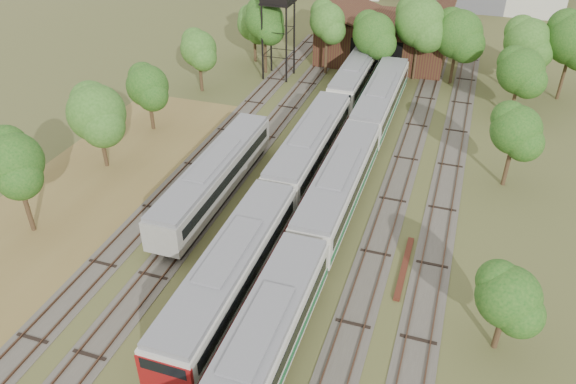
% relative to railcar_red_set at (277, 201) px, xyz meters
% --- Properties ---
extents(dry_grass_patch, '(14.00, 60.00, 0.04)m').
position_rel_railcar_red_set_xyz_m(dry_grass_patch, '(-16.00, -10.97, -2.06)').
color(dry_grass_patch, brown).
rests_on(dry_grass_patch, ground).
extents(tracks, '(24.60, 80.00, 0.19)m').
position_rel_railcar_red_set_xyz_m(tracks, '(1.33, 6.03, -2.04)').
color(tracks, '#4C473D').
rests_on(tracks, ground).
extents(railcar_red_set, '(3.18, 34.57, 3.94)m').
position_rel_railcar_red_set_xyz_m(railcar_red_set, '(0.00, 0.00, 0.00)').
color(railcar_red_set, black).
rests_on(railcar_red_set, ground).
extents(railcar_green_set, '(3.16, 52.08, 3.91)m').
position_rel_railcar_red_set_xyz_m(railcar_green_set, '(4.00, 3.33, -0.01)').
color(railcar_green_set, black).
rests_on(railcar_green_set, ground).
extents(railcar_rear, '(2.95, 16.08, 3.64)m').
position_rel_railcar_red_set_xyz_m(railcar_rear, '(0.00, 27.25, -0.16)').
color(railcar_rear, black).
rests_on(railcar_rear, ground).
extents(old_grey_coach, '(2.90, 18.00, 3.59)m').
position_rel_railcar_red_set_xyz_m(old_grey_coach, '(-6.00, 1.85, -0.12)').
color(old_grey_coach, black).
rests_on(old_grey_coach, ground).
extents(rail_pile_far, '(0.43, 6.81, 0.22)m').
position_rel_railcar_red_set_xyz_m(rail_pile_far, '(10.20, -2.23, -1.97)').
color(rail_pile_far, '#552518').
rests_on(rail_pile_far, ground).
extents(maintenance_shed, '(16.45, 11.55, 7.58)m').
position_rel_railcar_red_set_xyz_m(maintenance_shed, '(1.00, 39.01, 0.83)').
color(maintenance_shed, '#3D1A16').
rests_on(maintenance_shed, ground).
extents(tree_band_left, '(7.01, 52.31, 8.16)m').
position_rel_railcar_red_set_xyz_m(tree_band_left, '(-18.22, -4.44, 3.08)').
color(tree_band_left, '#382616').
rests_on(tree_band_left, ground).
extents(tree_band_far, '(41.78, 8.89, 9.77)m').
position_rel_railcar_red_set_xyz_m(tree_band_far, '(6.01, 32.39, 4.18)').
color(tree_band_far, '#382616').
rests_on(tree_band_far, ground).
extents(tree_band_right, '(5.00, 37.79, 7.35)m').
position_rel_railcar_red_set_xyz_m(tree_band_right, '(16.80, 14.29, 2.75)').
color(tree_band_right, '#382616').
rests_on(tree_band_right, ground).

